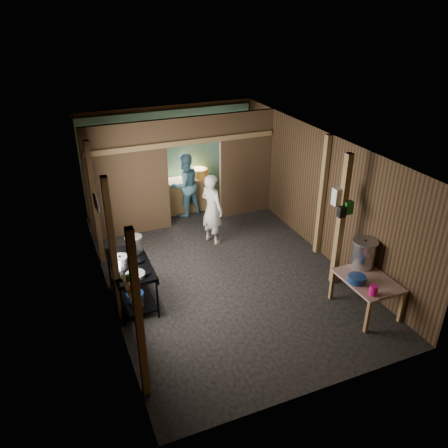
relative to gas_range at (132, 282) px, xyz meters
name	(u,v)px	position (x,y,z in m)	size (l,w,h in m)	color
floor	(220,268)	(1.88, 0.44, -0.41)	(4.50, 7.00, 0.00)	black
ceiling	(220,145)	(1.88, 0.44, 2.19)	(4.50, 7.00, 0.00)	black
wall_back	(169,157)	(1.88, 3.94, 0.89)	(4.50, 0.00, 2.60)	#44311A
wall_front	(323,318)	(1.88, -3.06, 0.89)	(4.50, 0.00, 2.60)	#44311A
wall_left	(101,231)	(-0.37, 0.44, 0.89)	(0.00, 7.00, 2.60)	#44311A
wall_right	(319,193)	(4.13, 0.44, 0.89)	(0.00, 7.00, 2.60)	#44311A
partition_left	(128,181)	(0.55, 2.64, 0.89)	(1.85, 0.10, 2.60)	#4C361A
partition_right	(246,165)	(3.46, 2.64, 0.89)	(1.35, 0.10, 2.60)	#4C361A
partition_header	(193,130)	(2.13, 2.64, 1.89)	(1.30, 0.10, 0.60)	#4C361A
turquoise_panel	(169,159)	(1.88, 3.88, 0.84)	(4.40, 0.06, 2.50)	#61A29A
back_counter	(188,194)	(2.18, 3.39, 0.02)	(1.20, 0.50, 0.85)	#9D7743
wall_clock	(178,134)	(2.13, 3.84, 1.49)	(0.20, 0.20, 0.03)	silver
post_left_a	(139,318)	(-0.30, -2.16, 0.89)	(0.10, 0.12, 2.60)	#9D7743
post_left_b	(113,252)	(-0.30, -0.36, 0.89)	(0.10, 0.12, 2.60)	#9D7743
post_left_c	(95,205)	(-0.30, 1.64, 0.89)	(0.10, 0.12, 2.60)	#9D7743
post_right	(322,197)	(4.06, 0.24, 0.89)	(0.10, 0.12, 2.60)	#9D7743
post_free	(341,222)	(3.73, -0.86, 0.89)	(0.12, 0.12, 2.60)	#9D7743
cross_beam	(184,142)	(1.88, 2.59, 1.64)	(4.40, 0.12, 0.12)	#9D7743
pan_lid_big	(97,204)	(-0.33, 0.84, 1.24)	(0.34, 0.34, 0.03)	gray
pan_lid_small	(95,201)	(-0.33, 1.24, 1.14)	(0.30, 0.30, 0.03)	black
wall_shelf	(132,290)	(-0.27, -1.66, 0.99)	(0.14, 0.80, 0.03)	#9D7743
jar_white	(136,297)	(-0.27, -1.91, 1.06)	(0.07, 0.07, 0.10)	silver
jar_yellow	(131,286)	(-0.27, -1.66, 1.06)	(0.08, 0.08, 0.10)	#F79F33
jar_green	(128,278)	(-0.27, -1.44, 1.06)	(0.06, 0.06, 0.10)	#146218
bag_white	(339,196)	(3.68, -0.78, 1.37)	(0.22, 0.15, 0.32)	silver
bag_green	(348,208)	(3.80, -0.92, 1.19)	(0.16, 0.12, 0.24)	#146218
bag_black	(342,212)	(3.66, -0.94, 1.14)	(0.14, 0.10, 0.20)	black
gas_range	(132,282)	(0.00, 0.00, 0.00)	(0.71, 1.38, 0.81)	black
prep_table	(366,295)	(3.71, -1.81, -0.09)	(0.78, 1.08, 0.64)	tan
stove_pot_large	(134,244)	(0.17, 0.38, 0.55)	(0.31, 0.31, 0.32)	#B3B3BA
stove_pot_med	(120,262)	(-0.17, -0.08, 0.50)	(0.27, 0.27, 0.23)	#B3B3BA
frying_pan	(135,275)	(0.00, -0.44, 0.43)	(0.33, 0.55, 0.07)	gray
blue_tub_front	(135,296)	(0.00, -0.17, -0.18)	(0.31, 0.31, 0.13)	navy
blue_tub_back	(130,283)	(0.00, 0.28, -0.19)	(0.31, 0.31, 0.13)	navy
stock_pot	(364,254)	(3.89, -1.40, 0.47)	(0.45, 0.45, 0.52)	#B3B3BA
wash_basin	(357,279)	(3.48, -1.79, 0.29)	(0.30, 0.30, 0.11)	navy
pink_bucket	(373,290)	(3.49, -2.19, 0.31)	(0.14, 0.14, 0.16)	#D80E75
knife	(385,297)	(3.63, -2.33, 0.24)	(0.30, 0.04, 0.01)	#B3B3BA
yellow_tub	(200,173)	(2.52, 3.39, 0.55)	(0.40, 0.40, 0.22)	#F79F33
cook	(212,209)	(2.14, 1.54, 0.40)	(0.59, 0.38, 1.61)	beige
worker_back	(185,185)	(2.03, 3.10, 0.40)	(0.79, 0.61, 1.62)	teal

